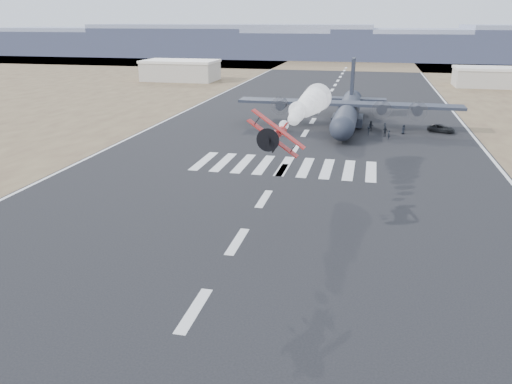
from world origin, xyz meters
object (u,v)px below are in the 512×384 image
(aerobatic_biplane, at_px, (275,135))
(crew_a, at_px, (389,135))
(crew_b, at_px, (371,126))
(hangar_left, at_px, (181,70))
(crew_g, at_px, (385,127))
(crew_h, at_px, (283,128))
(support_vehicle, at_px, (441,128))
(crew_d, at_px, (385,132))
(crew_f, at_px, (334,125))
(transport_aircraft, at_px, (348,110))
(crew_c, at_px, (368,131))
(hangar_right, at_px, (489,77))
(crew_e, at_px, (403,129))

(aerobatic_biplane, xyz_separation_m, crew_a, (11.73, 43.82, -8.99))
(aerobatic_biplane, bearing_deg, crew_b, 82.99)
(hangar_left, distance_m, crew_g, 95.46)
(crew_b, bearing_deg, crew_g, -19.73)
(crew_b, xyz_separation_m, crew_g, (2.51, -0.59, -0.04))
(crew_b, height_order, crew_h, crew_b)
(support_vehicle, distance_m, crew_g, 10.40)
(crew_d, relative_size, crew_h, 1.05)
(crew_b, relative_size, crew_f, 1.04)
(transport_aircraft, relative_size, support_vehicle, 8.59)
(crew_b, bearing_deg, crew_f, -178.71)
(crew_g, distance_m, crew_h, 18.75)
(hangar_left, distance_m, support_vehicle, 101.22)
(transport_aircraft, xyz_separation_m, crew_g, (7.05, -4.06, -2.24))
(transport_aircraft, xyz_separation_m, crew_f, (-2.13, -4.39, -2.23))
(transport_aircraft, xyz_separation_m, crew_c, (4.12, -7.31, -2.33))
(aerobatic_biplane, height_order, crew_c, aerobatic_biplane)
(crew_f, height_order, crew_h, crew_f)
(crew_b, distance_m, crew_g, 2.58)
(crew_b, bearing_deg, hangar_right, 58.30)
(crew_g, bearing_deg, crew_d, 148.75)
(transport_aircraft, distance_m, crew_b, 6.12)
(crew_h, bearing_deg, transport_aircraft, 109.66)
(transport_aircraft, bearing_deg, aerobatic_biplane, -93.89)
(crew_a, height_order, crew_f, crew_f)
(aerobatic_biplane, bearing_deg, transport_aircraft, 88.38)
(hangar_right, distance_m, crew_b, 80.87)
(transport_aircraft, relative_size, crew_b, 22.79)
(support_vehicle, distance_m, crew_a, 12.55)
(hangar_right, distance_m, support_vehicle, 74.72)
(aerobatic_biplane, xyz_separation_m, crew_e, (14.41, 48.70, -8.92))
(crew_c, bearing_deg, crew_f, -116.65)
(transport_aircraft, bearing_deg, crew_g, -29.43)
(crew_a, height_order, crew_h, crew_h)
(support_vehicle, bearing_deg, crew_h, 125.28)
(crew_d, height_order, crew_h, crew_d)
(crew_f, height_order, crew_g, crew_f)
(hangar_right, xyz_separation_m, crew_h, (-50.06, -78.21, -2.18))
(aerobatic_biplane, distance_m, crew_d, 48.09)
(hangar_left, relative_size, aerobatic_biplane, 4.69)
(hangar_right, relative_size, aerobatic_biplane, 3.92)
(hangar_right, xyz_separation_m, crew_d, (-31.90, -77.45, -2.14))
(crew_e, bearing_deg, hangar_left, 80.15)
(support_vehicle, height_order, crew_f, crew_f)
(crew_c, distance_m, crew_g, 4.37)
(crew_f, bearing_deg, crew_c, -156.33)
(support_vehicle, bearing_deg, crew_c, 134.94)
(crew_a, xyz_separation_m, crew_g, (-0.55, 5.79, 0.09))
(support_vehicle, bearing_deg, crew_a, 152.09)
(crew_a, relative_size, crew_h, 0.94)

